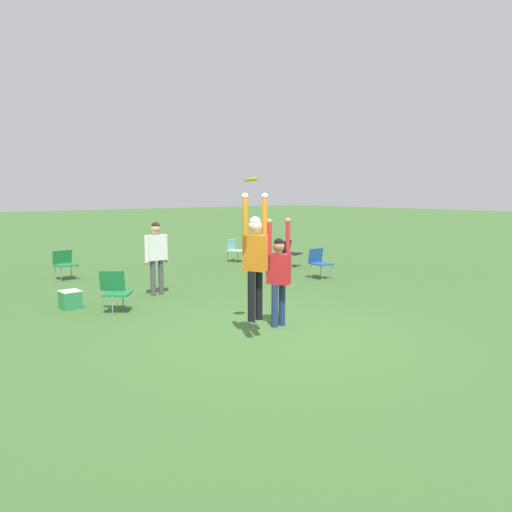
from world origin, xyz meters
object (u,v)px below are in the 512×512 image
at_px(camping_chair_2, 115,288).
at_px(cooler_box, 70,300).
at_px(camping_chair_0, 235,248).
at_px(person_jumping, 255,254).
at_px(frisbee, 252,180).
at_px(camping_chair_1, 290,251).
at_px(person_defending, 279,270).
at_px(camping_chair_3, 64,262).
at_px(camping_chair_4, 319,261).
at_px(person_spectator_far, 156,251).

xyz_separation_m(camping_chair_2, cooler_box, (-0.63, 0.82, -0.28)).
distance_m(camping_chair_0, cooler_box, 7.79).
xyz_separation_m(person_jumping, cooler_box, (-1.54, 4.13, -1.22)).
relative_size(frisbee, camping_chair_1, 0.30).
relative_size(person_defending, camping_chair_3, 2.43).
xyz_separation_m(camping_chair_2, camping_chair_4, (6.05, -0.05, 0.04)).
distance_m(camping_chair_1, camping_chair_2, 7.35).
xyz_separation_m(frisbee, camping_chair_0, (5.24, 7.15, -2.16)).
bearing_deg(camping_chair_2, camping_chair_4, -140.57).
bearing_deg(cooler_box, camping_chair_4, -7.42).
bearing_deg(frisbee, camping_chair_0, 53.74).
xyz_separation_m(camping_chair_1, camping_chair_4, (-0.99, -2.18, 0.00)).
bearing_deg(camping_chair_2, camping_chair_3, -57.24).
relative_size(person_jumping, cooler_box, 5.39).
bearing_deg(camping_chair_0, camping_chair_3, -23.72).
bearing_deg(person_jumping, person_defending, -90.00).
relative_size(camping_chair_2, cooler_box, 2.12).
distance_m(camping_chair_1, person_spectator_far, 5.77).
bearing_deg(camping_chair_0, cooler_box, 4.23).
relative_size(camping_chair_2, camping_chair_4, 0.98).
height_order(person_defending, camping_chair_3, person_defending).
bearing_deg(person_jumping, person_spectator_far, -28.04).
height_order(camping_chair_3, cooler_box, camping_chair_3).
distance_m(camping_chair_0, camping_chair_2, 7.64).
bearing_deg(camping_chair_3, cooler_box, 70.18).
bearing_deg(person_defending, frisbee, -114.99).
xyz_separation_m(person_defending, frisbee, (-0.59, 0.04, 1.60)).
xyz_separation_m(person_jumping, person_spectator_far, (0.52, 4.17, -0.37)).
bearing_deg(person_spectator_far, camping_chair_4, -9.57).
distance_m(camping_chair_1, cooler_box, 7.78).
distance_m(frisbee, camping_chair_1, 8.07).
bearing_deg(camping_chair_2, camping_chair_1, -123.26).
height_order(frisbee, camping_chair_2, frisbee).
xyz_separation_m(frisbee, camping_chair_3, (-0.59, 7.38, -2.13)).
xyz_separation_m(camping_chair_2, camping_chair_3, (0.56, 4.42, 0.02)).
distance_m(camping_chair_2, camping_chair_3, 4.46).
distance_m(person_defending, camping_chair_4, 5.25).
distance_m(person_jumping, person_spectator_far, 4.22).
relative_size(person_jumping, camping_chair_3, 2.60).
bearing_deg(camping_chair_4, person_defending, 39.76).
distance_m(frisbee, camping_chair_4, 6.08).
bearing_deg(camping_chair_1, camping_chair_3, -40.86).
bearing_deg(person_spectator_far, camping_chair_2, -147.62).
distance_m(camping_chair_0, person_spectator_far, 6.00).
bearing_deg(person_jumping, camping_chair_1, -69.31).
bearing_deg(camping_chair_2, camping_chair_0, -106.79).
bearing_deg(cooler_box, camping_chair_1, 9.70).
bearing_deg(person_jumping, cooler_box, -0.43).
distance_m(person_jumping, frisbee, 1.28).
xyz_separation_m(person_defending, camping_chair_2, (-1.74, 3.00, -0.55)).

